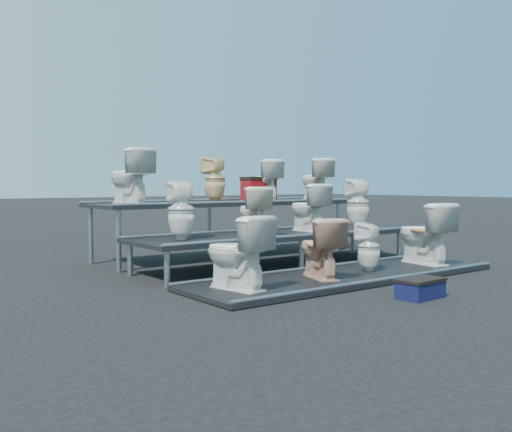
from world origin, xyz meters
TOP-DOWN VIEW (x-y plane):
  - ground at (0.00, 0.00)m, footprint 80.00×80.00m
  - tier_front at (0.00, -1.30)m, footprint 4.20×1.20m
  - tier_mid at (0.00, 0.00)m, footprint 4.20×1.20m
  - tier_back at (0.00, 1.30)m, footprint 4.20×1.20m
  - toilet_0 at (-1.62, -1.30)m, footprint 0.55×0.81m
  - toilet_1 at (-0.45, -1.30)m, footprint 0.59×0.77m
  - toilet_2 at (0.38, -1.30)m, footprint 0.33×0.33m
  - toilet_3 at (1.48, -1.30)m, footprint 0.59×0.88m
  - toilet_4 at (-1.52, 0.00)m, footprint 0.40×0.41m
  - toilet_5 at (-0.44, 0.00)m, footprint 0.55×0.71m
  - toilet_6 at (0.55, 0.00)m, footprint 0.44×0.70m
  - toilet_7 at (1.58, 0.00)m, footprint 0.44×0.45m
  - toilet_8 at (-1.60, 1.30)m, footprint 0.51×0.79m
  - toilet_9 at (-0.20, 1.30)m, footprint 0.41×0.41m
  - toilet_10 at (0.79, 1.30)m, footprint 0.51×0.72m
  - toilet_11 at (1.90, 1.30)m, footprint 0.55×0.77m
  - red_crate at (0.74, 1.43)m, footprint 0.53×0.45m
  - step_stool at (-0.25, -2.54)m, footprint 0.49×0.31m

SIDE VIEW (x-z plane):
  - ground at x=0.00m, z-range 0.00..0.00m
  - tier_front at x=0.00m, z-range 0.00..0.06m
  - step_stool at x=-0.25m, z-range 0.00..0.17m
  - tier_mid at x=0.00m, z-range 0.00..0.46m
  - toilet_2 at x=0.38m, z-range 0.06..0.67m
  - toilet_1 at x=-0.45m, z-range 0.06..0.76m
  - tier_back at x=0.00m, z-range 0.00..0.86m
  - toilet_0 at x=-1.62m, z-range 0.06..0.83m
  - toilet_3 at x=1.48m, z-range 0.06..0.89m
  - toilet_5 at x=-0.44m, z-range 0.46..1.10m
  - toilet_6 at x=0.55m, z-range 0.46..1.14m
  - toilet_4 at x=-1.52m, z-range 0.46..1.19m
  - toilet_7 at x=1.58m, z-range 0.46..1.23m
  - red_crate at x=0.74m, z-range 0.86..1.21m
  - toilet_10 at x=0.79m, z-range 0.86..1.53m
  - toilet_9 at x=-0.20m, z-range 0.86..1.57m
  - toilet_11 at x=1.90m, z-range 0.86..1.58m
  - toilet_8 at x=-1.60m, z-range 0.86..1.62m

